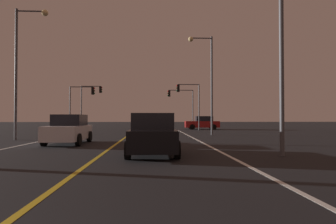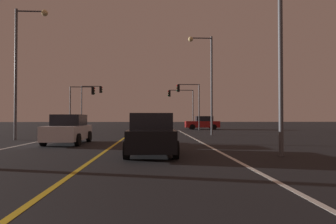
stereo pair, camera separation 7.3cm
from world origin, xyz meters
TOP-DOWN VIEW (x-y plane):
  - lane_edge_right at (5.12, 13.86)m, footprint 0.16×39.72m
  - lane_edge_left at (-5.12, 13.86)m, footprint 0.16×39.72m
  - lane_center_divider at (0.00, 13.86)m, footprint 0.16×39.72m
  - car_oncoming at (-2.75, 16.39)m, footprint 2.02×4.30m
  - car_lead_same_lane at (2.11, 11.15)m, footprint 2.02×4.30m
  - car_crossing_side at (8.46, 36.47)m, footprint 4.30×2.02m
  - traffic_light_near_right at (6.37, 34.22)m, footprint 2.83×0.36m
  - traffic_light_near_left at (-6.26, 34.22)m, footprint 2.98×0.36m
  - traffic_light_far_right at (5.95, 39.72)m, footprint 3.61×0.36m
  - traffic_light_far_left at (-6.37, 39.72)m, footprint 2.90×0.36m
  - street_lamp_right_near at (6.60, 10.48)m, footprint 2.52×0.44m
  - street_lamp_left_mid at (-6.77, 19.57)m, footprint 2.22×0.44m
  - street_lamp_right_far at (6.77, 24.33)m, footprint 2.14×0.44m

SIDE VIEW (x-z plane):
  - lane_edge_right at x=5.12m, z-range 0.00..0.01m
  - lane_edge_left at x=-5.12m, z-range 0.00..0.01m
  - lane_center_divider at x=0.00m, z-range 0.00..0.01m
  - car_oncoming at x=-2.75m, z-range -0.03..1.67m
  - car_lead_same_lane at x=2.11m, z-range -0.03..1.67m
  - car_crossing_side at x=8.46m, z-range -0.03..1.67m
  - traffic_light_near_left at x=-6.26m, z-range 1.27..6.46m
  - traffic_light_far_right at x=5.95m, z-range 1.33..6.71m
  - traffic_light_near_right at x=6.37m, z-range 1.33..6.88m
  - traffic_light_far_left at x=-6.37m, z-range 1.38..7.24m
  - street_lamp_right_near at x=6.60m, z-range 1.06..8.17m
  - street_lamp_right_far at x=6.77m, z-range 1.10..9.69m
  - street_lamp_left_mid at x=-6.77m, z-range 1.12..10.11m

